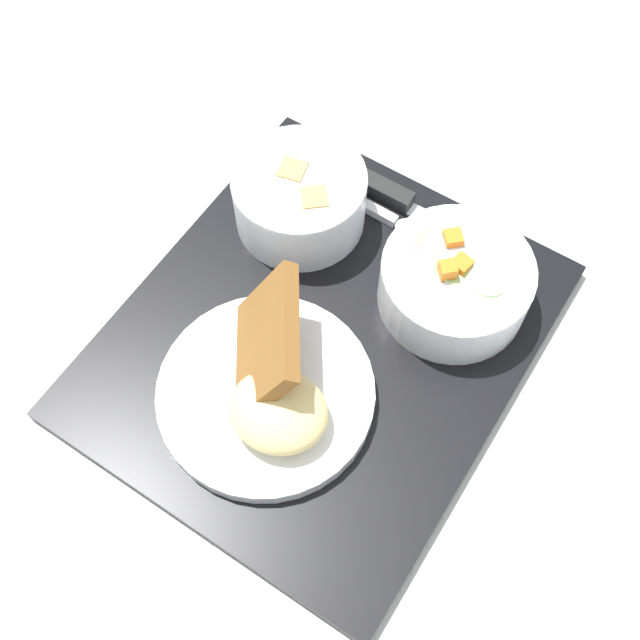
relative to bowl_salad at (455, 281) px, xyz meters
name	(u,v)px	position (x,y,z in m)	size (l,w,h in m)	color
ground_plane	(320,344)	(0.10, -0.07, -0.04)	(4.00, 4.00, 0.00)	silver
serving_tray	(320,340)	(0.10, -0.07, -0.04)	(0.40, 0.35, 0.01)	black
bowl_salad	(455,281)	(0.00, 0.00, 0.00)	(0.13, 0.13, 0.06)	silver
bowl_soup	(300,196)	(0.01, -0.16, 0.00)	(0.12, 0.12, 0.06)	silver
plate_main	(269,391)	(0.17, -0.06, -0.01)	(0.18, 0.18, 0.09)	silver
knife	(396,198)	(-0.05, -0.10, -0.02)	(0.03, 0.17, 0.02)	silver
spoon	(390,219)	(-0.03, -0.09, -0.03)	(0.03, 0.17, 0.01)	silver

